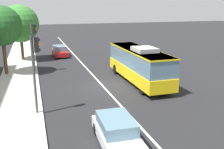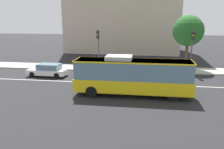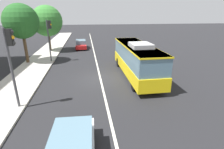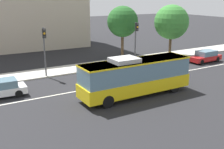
{
  "view_description": "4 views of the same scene",
  "coord_description": "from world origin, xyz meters",
  "px_view_note": "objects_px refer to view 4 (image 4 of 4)",
  "views": [
    {
      "loc": [
        -20.98,
        5.76,
        7.0
      ],
      "look_at": [
        -2.46,
        -0.1,
        1.7
      ],
      "focal_mm": 40.75,
      "sensor_mm": 36.0,
      "label": 1
    },
    {
      "loc": [
        1.4,
        -23.11,
        6.47
      ],
      "look_at": [
        -1.81,
        -1.52,
        1.3
      ],
      "focal_mm": 37.39,
      "sensor_mm": 36.0,
      "label": 2
    },
    {
      "loc": [
        -15.39,
        1.18,
        6.0
      ],
      "look_at": [
        -2.56,
        -0.76,
        1.29
      ],
      "focal_mm": 27.45,
      "sensor_mm": 36.0,
      "label": 3
    },
    {
      "loc": [
        -12.85,
        -21.93,
        8.38
      ],
      "look_at": [
        -0.62,
        -1.14,
        1.42
      ],
      "focal_mm": 44.46,
      "sensor_mm": 36.0,
      "label": 4
    }
  ],
  "objects_px": {
    "traffic_light_near_corner": "(136,36)",
    "street_tree_kerbside_left": "(171,22)",
    "sedan_red": "(205,56)",
    "street_tree_kerbside_centre": "(123,22)",
    "traffic_light_mid_block": "(44,44)",
    "transit_bus": "(136,75)"
  },
  "relations": [
    {
      "from": "traffic_light_near_corner",
      "to": "traffic_light_mid_block",
      "type": "xyz_separation_m",
      "value": [
        -11.33,
        0.09,
        0.0
      ]
    },
    {
      "from": "transit_bus",
      "to": "street_tree_kerbside_left",
      "type": "distance_m",
      "value": 17.3
    },
    {
      "from": "traffic_light_near_corner",
      "to": "street_tree_kerbside_centre",
      "type": "xyz_separation_m",
      "value": [
        -0.07,
        2.96,
        1.46
      ]
    },
    {
      "from": "sedan_red",
      "to": "traffic_light_near_corner",
      "type": "xyz_separation_m",
      "value": [
        -8.56,
        3.44,
        2.84
      ]
    },
    {
      "from": "street_tree_kerbside_left",
      "to": "traffic_light_near_corner",
      "type": "bearing_deg",
      "value": -167.94
    },
    {
      "from": "transit_bus",
      "to": "sedan_red",
      "type": "xyz_separation_m",
      "value": [
        14.99,
        5.68,
        -1.09
      ]
    },
    {
      "from": "sedan_red",
      "to": "traffic_light_mid_block",
      "type": "bearing_deg",
      "value": -11.69
    },
    {
      "from": "traffic_light_near_corner",
      "to": "street_tree_kerbside_centre",
      "type": "distance_m",
      "value": 3.3
    },
    {
      "from": "transit_bus",
      "to": "sedan_red",
      "type": "bearing_deg",
      "value": 20.59
    },
    {
      "from": "street_tree_kerbside_left",
      "to": "street_tree_kerbside_centre",
      "type": "relative_size",
      "value": 1.01
    },
    {
      "from": "traffic_light_near_corner",
      "to": "street_tree_kerbside_left",
      "type": "xyz_separation_m",
      "value": [
        6.92,
        1.48,
        1.19
      ]
    },
    {
      "from": "traffic_light_mid_block",
      "to": "sedan_red",
      "type": "bearing_deg",
      "value": 83.8
    },
    {
      "from": "transit_bus",
      "to": "traffic_light_near_corner",
      "type": "bearing_deg",
      "value": 54.67
    },
    {
      "from": "transit_bus",
      "to": "street_tree_kerbside_centre",
      "type": "distance_m",
      "value": 14.04
    },
    {
      "from": "street_tree_kerbside_centre",
      "to": "traffic_light_near_corner",
      "type": "bearing_deg",
      "value": -88.71
    },
    {
      "from": "transit_bus",
      "to": "traffic_light_mid_block",
      "type": "bearing_deg",
      "value": 117.8
    },
    {
      "from": "traffic_light_near_corner",
      "to": "street_tree_kerbside_centre",
      "type": "height_order",
      "value": "street_tree_kerbside_centre"
    },
    {
      "from": "street_tree_kerbside_left",
      "to": "street_tree_kerbside_centre",
      "type": "height_order",
      "value": "street_tree_kerbside_left"
    },
    {
      "from": "sedan_red",
      "to": "traffic_light_near_corner",
      "type": "height_order",
      "value": "traffic_light_near_corner"
    },
    {
      "from": "sedan_red",
      "to": "street_tree_kerbside_left",
      "type": "bearing_deg",
      "value": -73.18
    },
    {
      "from": "traffic_light_near_corner",
      "to": "street_tree_kerbside_centre",
      "type": "relative_size",
      "value": 0.74
    },
    {
      "from": "street_tree_kerbside_left",
      "to": "transit_bus",
      "type": "bearing_deg",
      "value": -141.52
    }
  ]
}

